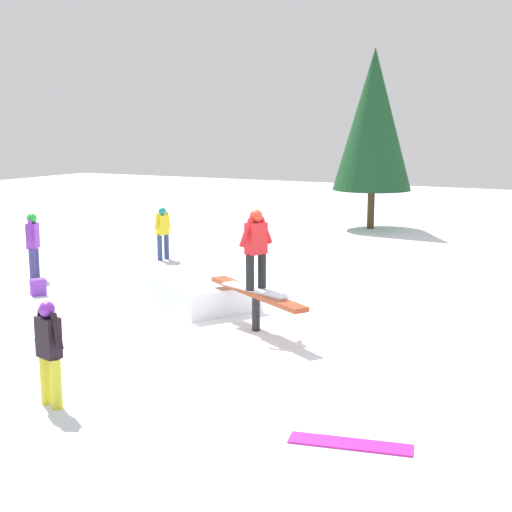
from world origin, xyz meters
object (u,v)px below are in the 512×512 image
main_rider_on_rail (256,251)px  bystander_purple (33,242)px  pine_tree_near (373,120)px  rail_feature (256,296)px  bystander_black (49,348)px  loose_snowboard_magenta (350,444)px  bystander_yellow (163,230)px  backpack_on_snow (38,287)px

main_rider_on_rail → bystander_purple: size_ratio=1.01×
pine_tree_near → rail_feature: bearing=-79.9°
main_rider_on_rail → bystander_black: (-0.72, -4.13, -0.62)m
bystander_black → rail_feature: bearing=93.9°
bystander_black → pine_tree_near: (-1.52, 16.73, 2.87)m
main_rider_on_rail → loose_snowboard_magenta: main_rider_on_rail is taller
bystander_yellow → loose_snowboard_magenta: 11.52m
rail_feature → bystander_black: bystander_black is taller
rail_feature → bystander_purple: (-6.45, 1.36, 0.24)m
backpack_on_snow → pine_tree_near: (2.95, 12.42, 3.46)m
rail_feature → bystander_black: (-0.72, -4.13, 0.16)m
main_rider_on_rail → bystander_yellow: 6.99m
main_rider_on_rail → loose_snowboard_magenta: bearing=-27.8°
bystander_yellow → bystander_purple: bystander_purple is taller
bystander_yellow → bystander_purple: bearing=-9.1°
backpack_on_snow → bystander_purple: bearing=80.9°
rail_feature → bystander_yellow: bystander_yellow is taller
main_rider_on_rail → backpack_on_snow: main_rider_on_rail is taller
loose_snowboard_magenta → pine_tree_near: 17.24m
main_rider_on_rail → backpack_on_snow: bearing=-160.7°
bystander_yellow → pine_tree_near: size_ratio=0.23×
main_rider_on_rail → bystander_black: size_ratio=1.13×
bystander_yellow → bystander_black: (4.47, -8.78, -0.01)m
rail_feature → bystander_black: bearing=-68.6°
rail_feature → backpack_on_snow: size_ratio=7.32×
loose_snowboard_magenta → pine_tree_near: bearing=-84.9°
backpack_on_snow → main_rider_on_rail: bearing=-58.1°
backpack_on_snow → bystander_black: bearing=-100.1°
bystander_black → bystander_purple: (-5.73, 5.49, 0.08)m
loose_snowboard_magenta → pine_tree_near: (-5.22, 16.03, 3.62)m
bystander_yellow → bystander_black: 9.85m
backpack_on_snow → pine_tree_near: pine_tree_near is taller
rail_feature → pine_tree_near: size_ratio=0.42×
bystander_black → loose_snowboard_magenta: size_ratio=0.99×
bystander_yellow → bystander_black: bearing=38.9°
main_rider_on_rail → loose_snowboard_magenta: (2.98, -3.44, -1.37)m
main_rider_on_rail → bystander_purple: main_rider_on_rail is taller
rail_feature → bystander_yellow: (-5.18, 4.65, 0.17)m
main_rider_on_rail → pine_tree_near: bearing=121.3°
rail_feature → main_rider_on_rail: 0.78m
main_rider_on_rail → bystander_purple: 6.61m
bystander_purple → bystander_black: bearing=17.5°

